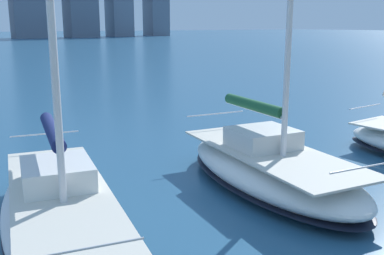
% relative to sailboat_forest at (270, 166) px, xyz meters
% --- Properties ---
extents(sailboat_forest, '(3.68, 7.62, 10.55)m').
position_rel_sailboat_forest_xyz_m(sailboat_forest, '(0.00, 0.00, 0.00)').
color(sailboat_forest, white).
rests_on(sailboat_forest, ground).
extents(sailboat_navy, '(3.95, 8.67, 11.62)m').
position_rel_sailboat_forest_xyz_m(sailboat_navy, '(5.96, -0.33, -0.05)').
color(sailboat_navy, white).
rests_on(sailboat_navy, ground).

